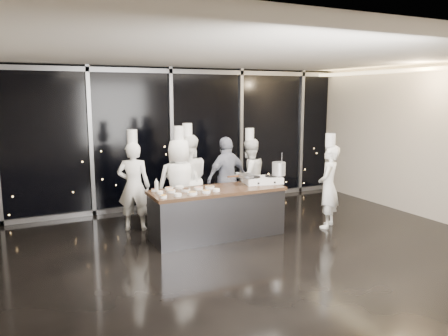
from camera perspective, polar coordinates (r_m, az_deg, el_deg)
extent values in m
plane|color=black|center=(7.39, 2.10, -10.91)|extent=(9.00, 9.00, 0.00)
cube|color=beige|center=(10.19, -7.05, 3.97)|extent=(9.00, 0.02, 3.20)
cube|color=beige|center=(4.27, 24.69, -4.67)|extent=(9.00, 0.02, 3.20)
cube|color=beige|center=(9.91, 25.90, 2.92)|extent=(0.02, 7.00, 3.20)
cube|color=silver|center=(6.95, 2.26, 14.65)|extent=(9.00, 7.00, 0.02)
cube|color=#F4D392|center=(9.68, 25.61, 11.60)|extent=(0.35, 6.80, 0.06)
cube|color=black|center=(10.14, -6.94, 3.94)|extent=(8.90, 0.04, 3.18)
cube|color=gray|center=(10.05, -7.03, 12.45)|extent=(8.90, 0.08, 0.10)
cube|color=gray|center=(10.36, -6.68, -4.65)|extent=(8.90, 0.08, 0.10)
cube|color=gray|center=(9.67, -17.02, 3.32)|extent=(0.08, 0.08, 3.20)
cube|color=gray|center=(10.09, -6.85, 3.92)|extent=(0.08, 0.08, 3.20)
cube|color=gray|center=(10.80, 2.25, 4.35)|extent=(0.08, 0.08, 3.20)
cube|color=gray|center=(11.75, 10.06, 4.63)|extent=(0.08, 0.08, 3.20)
cube|color=#3C3C42|center=(8.02, -0.89, -6.07)|extent=(2.40, 0.80, 0.84)
cube|color=#47301E|center=(7.91, -0.90, -2.94)|extent=(2.46, 0.86, 0.06)
cube|color=white|center=(8.42, 5.06, -1.58)|extent=(0.77, 0.55, 0.12)
cylinder|color=black|center=(8.35, 3.94, -1.17)|extent=(0.28, 0.28, 0.02)
cylinder|color=black|center=(8.47, 6.17, -1.05)|extent=(0.28, 0.28, 0.02)
cylinder|color=black|center=(8.16, 4.53, -2.01)|extent=(0.04, 0.03, 0.04)
cylinder|color=black|center=(8.28, 6.66, -1.88)|extent=(0.04, 0.03, 0.04)
cylinder|color=gray|center=(8.28, 2.90, -1.00)|extent=(0.37, 0.37, 0.05)
cube|color=#4C2B14|center=(8.20, 1.08, -1.05)|extent=(0.23, 0.07, 0.02)
cylinder|color=silver|center=(8.49, 7.17, -0.10)|extent=(0.30, 0.30, 0.26)
cylinder|color=white|center=(7.28, -7.92, -3.72)|extent=(0.12, 0.12, 0.04)
cylinder|color=orange|center=(7.27, -7.92, -3.60)|extent=(0.09, 0.09, 0.01)
cylinder|color=white|center=(7.59, -8.37, -3.18)|extent=(0.11, 0.11, 0.04)
cylinder|color=beige|center=(7.59, -8.38, -3.06)|extent=(0.09, 0.09, 0.01)
cylinder|color=white|center=(7.79, -9.06, -2.86)|extent=(0.12, 0.12, 0.04)
cylinder|color=#371710|center=(7.79, -9.06, -2.74)|extent=(0.10, 0.10, 0.01)
cylinder|color=white|center=(7.37, -6.05, -3.52)|extent=(0.13, 0.13, 0.04)
cylinder|color=beige|center=(7.36, -6.06, -3.40)|extent=(0.11, 0.11, 0.01)
cylinder|color=white|center=(7.66, -6.94, -3.03)|extent=(0.16, 0.16, 0.04)
cylinder|color=tan|center=(7.65, -6.94, -2.91)|extent=(0.13, 0.13, 0.01)
cylinder|color=white|center=(7.87, -7.20, -2.69)|extent=(0.14, 0.14, 0.04)
cylinder|color=#A37251|center=(7.87, -7.20, -2.57)|extent=(0.12, 0.12, 0.01)
cylinder|color=white|center=(7.47, -4.16, -3.31)|extent=(0.17, 0.17, 0.04)
cylinder|color=tan|center=(7.47, -4.16, -3.18)|extent=(0.14, 0.14, 0.01)
cylinder|color=white|center=(7.72, -5.02, -2.90)|extent=(0.16, 0.16, 0.04)
cylinder|color=black|center=(7.71, -5.02, -2.78)|extent=(0.13, 0.13, 0.01)
cylinder|color=white|center=(7.96, -5.82, -2.53)|extent=(0.16, 0.16, 0.04)
cylinder|color=silver|center=(7.95, -5.82, -2.41)|extent=(0.13, 0.13, 0.01)
cylinder|color=white|center=(7.58, -2.35, -3.11)|extent=(0.15, 0.15, 0.04)
cylinder|color=#B78949|center=(7.57, -2.35, -2.98)|extent=(0.12, 0.12, 0.01)
cylinder|color=white|center=(7.85, -3.37, -2.67)|extent=(0.16, 0.16, 0.04)
cylinder|color=tan|center=(7.84, -3.37, -2.55)|extent=(0.13, 0.13, 0.01)
cylinder|color=white|center=(7.70, -1.00, -2.90)|extent=(0.12, 0.12, 0.04)
cylinder|color=#FFF9CA|center=(7.69, -1.00, -2.78)|extent=(0.10, 0.10, 0.01)
cylinder|color=white|center=(7.92, -1.87, -2.54)|extent=(0.17, 0.17, 0.04)
cylinder|color=olive|center=(7.92, -1.87, -2.42)|extent=(0.14, 0.14, 0.01)
cylinder|color=silver|center=(7.74, -8.82, -2.42)|extent=(0.07, 0.07, 0.18)
cone|color=silver|center=(7.72, -8.84, -1.54)|extent=(0.06, 0.06, 0.06)
imported|color=white|center=(8.50, -11.70, -2.36)|extent=(0.74, 0.63, 1.71)
cylinder|color=white|center=(8.36, -11.92, 4.05)|extent=(0.25, 0.25, 0.26)
imported|color=white|center=(8.49, -5.82, -2.03)|extent=(0.97, 0.74, 1.76)
cylinder|color=white|center=(8.35, -5.93, 4.58)|extent=(0.23, 0.23, 0.26)
imported|color=white|center=(8.75, -4.73, -1.55)|extent=(0.98, 0.82, 1.80)
cylinder|color=white|center=(8.61, -4.82, 4.99)|extent=(0.22, 0.22, 0.26)
imported|color=#161F3E|center=(9.11, 0.39, -1.31)|extent=(1.08, 0.66, 1.73)
imported|color=white|center=(9.50, 3.31, -1.12)|extent=(0.88, 0.73, 1.65)
cylinder|color=white|center=(9.37, 3.36, 4.44)|extent=(0.21, 0.21, 0.26)
imported|color=white|center=(8.75, 13.49, -2.38)|extent=(0.70, 0.68, 1.62)
cylinder|color=white|center=(8.61, 13.73, 3.57)|extent=(0.27, 0.27, 0.26)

